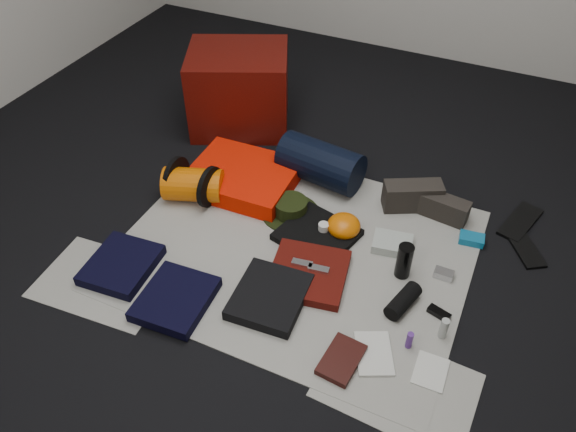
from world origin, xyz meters
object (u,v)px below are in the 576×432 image
at_px(stuff_sack, 193,185).
at_px(water_bottle, 404,261).
at_px(compact_camera, 444,274).
at_px(sleeping_pad, 243,177).
at_px(red_cabinet, 239,89).
at_px(navy_duffel, 321,163).
at_px(paperback_book, 341,360).

xyz_separation_m(stuff_sack, water_bottle, (1.14, -0.07, -0.00)).
distance_m(water_bottle, compact_camera, 0.20).
height_order(sleeping_pad, stuff_sack, stuff_sack).
xyz_separation_m(sleeping_pad, water_bottle, (0.96, -0.27, 0.04)).
relative_size(red_cabinet, compact_camera, 6.58).
bearing_deg(navy_duffel, compact_camera, -20.39).
bearing_deg(paperback_book, compact_camera, 72.34).
bearing_deg(red_cabinet, stuff_sack, -104.75).
distance_m(navy_duffel, paperback_book, 1.15).
relative_size(sleeping_pad, paperback_book, 2.65).
bearing_deg(compact_camera, red_cabinet, 153.70).
bearing_deg(red_cabinet, sleeping_pad, -84.79).
bearing_deg(sleeping_pad, paperback_book, -43.07).
xyz_separation_m(red_cabinet, sleeping_pad, (0.30, -0.53, -0.18)).
bearing_deg(compact_camera, water_bottle, -158.72).
distance_m(stuff_sack, navy_duffel, 0.68).
relative_size(red_cabinet, navy_duffel, 1.29).
bearing_deg(sleeping_pad, water_bottle, -15.73).
xyz_separation_m(sleeping_pad, compact_camera, (1.14, -0.21, -0.03)).
xyz_separation_m(red_cabinet, paperback_book, (1.17, -1.35, -0.22)).
height_order(water_bottle, paperback_book, water_bottle).
relative_size(navy_duffel, paperback_book, 2.14).
distance_m(stuff_sack, paperback_book, 1.22).
bearing_deg(compact_camera, navy_duffel, 152.80).
height_order(sleeping_pad, navy_duffel, navy_duffel).
bearing_deg(paperback_book, stuff_sack, 155.22).
height_order(stuff_sack, water_bottle, same).
xyz_separation_m(navy_duffel, paperback_book, (0.51, -1.03, -0.10)).
relative_size(stuff_sack, compact_camera, 3.47).
bearing_deg(sleeping_pad, stuff_sack, -131.09).
xyz_separation_m(red_cabinet, navy_duffel, (0.66, -0.32, -0.12)).
height_order(navy_duffel, paperback_book, navy_duffel).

